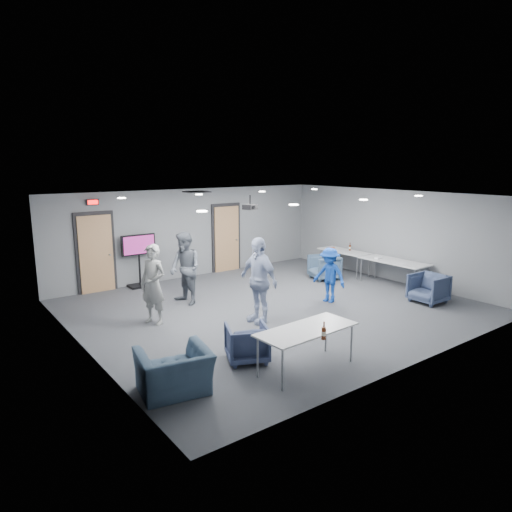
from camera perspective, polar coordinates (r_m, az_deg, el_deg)
floor at (r=11.25m, az=2.26°, el=-6.38°), size 9.00×9.00×0.00m
ceiling at (r=10.73m, az=2.37°, el=7.47°), size 9.00×9.00×0.00m
wall_back at (r=14.20m, az=-7.91°, el=2.88°), size 9.00×0.02×2.70m
wall_front at (r=8.28m, az=20.04°, el=-3.93°), size 9.00×0.02×2.70m
wall_left at (r=8.87m, az=-20.96°, el=-3.01°), size 0.02×8.00×2.70m
wall_right at (r=14.15m, az=16.64°, el=2.47°), size 0.02×8.00×2.70m
door_left at (r=13.05m, az=-19.38°, el=0.31°), size 1.06×0.17×2.24m
door_right at (r=14.81m, az=-3.73°, el=2.22°), size 1.06×0.17×2.24m
exit_sign at (r=12.85m, az=-19.76°, el=6.36°), size 0.32×0.08×0.16m
hvac_diffuser at (r=12.77m, az=-7.43°, el=7.96°), size 0.60×0.60×0.03m
downlights at (r=10.74m, az=2.37°, el=7.39°), size 6.18×3.78×0.02m
person_a at (r=10.14m, az=-12.73°, el=-3.49°), size 0.65×0.76×1.76m
person_b at (r=11.40m, az=-8.85°, el=-1.55°), size 0.77×0.95×1.81m
person_c at (r=9.99m, az=0.30°, el=-3.01°), size 0.54×1.14×1.90m
person_d at (r=11.62m, az=9.16°, el=-2.37°), size 0.69×0.99×1.39m
chair_right_a at (r=13.95m, az=8.51°, el=-1.40°), size 1.01×0.99×0.73m
chair_right_c at (r=12.29m, az=20.74°, el=-3.81°), size 0.83×0.80×0.73m
chair_front_a at (r=8.24m, az=-1.15°, el=-10.77°), size 0.95×0.96×0.67m
chair_front_b at (r=7.26m, az=-10.22°, el=-14.05°), size 1.21×1.10×0.69m
table_right_a at (r=14.75m, az=10.96°, el=0.47°), size 0.72×1.73×0.73m
table_right_b at (r=13.58m, az=16.88°, el=-0.74°), size 0.82×1.98×0.73m
table_front_left at (r=7.82m, az=6.35°, el=-9.31°), size 1.85×0.84×0.73m
bottle_front at (r=7.35m, az=8.47°, el=-9.49°), size 0.08×0.08×0.30m
bottle_right at (r=14.79m, az=11.65°, el=1.03°), size 0.07×0.07×0.26m
snack_box at (r=15.05m, az=9.47°, el=1.00°), size 0.17×0.11×0.04m
wrapper at (r=13.72m, az=15.06°, el=-0.24°), size 0.20×0.14×0.04m
tv_stand at (r=13.27m, az=-14.40°, el=-0.16°), size 0.98×0.47×1.51m
projector at (r=11.30m, az=-0.73°, el=6.18°), size 0.38×0.35×0.35m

